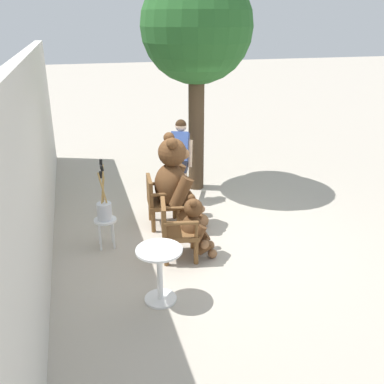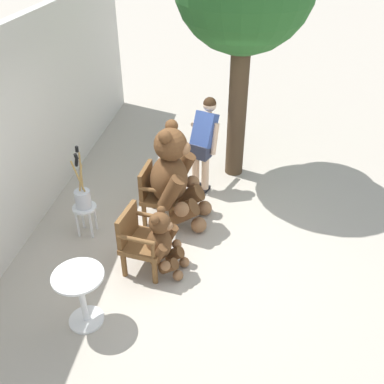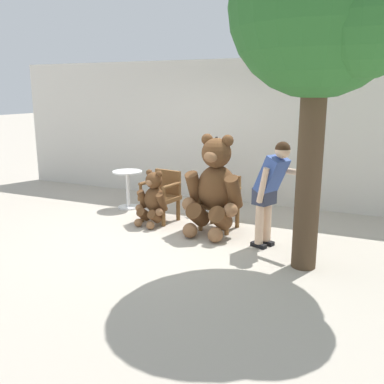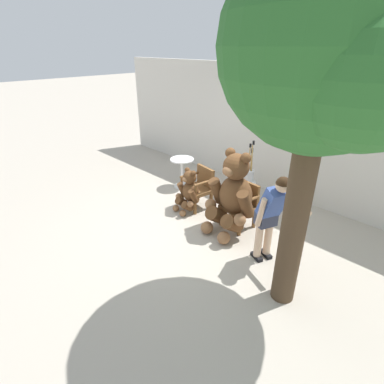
# 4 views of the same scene
# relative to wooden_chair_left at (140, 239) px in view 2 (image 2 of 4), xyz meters

# --- Properties ---
(ground_plane) EXTENTS (60.00, 60.00, 0.00)m
(ground_plane) POSITION_rel_wooden_chair_left_xyz_m (0.53, -0.56, -0.46)
(ground_plane) COLOR #B2A899
(back_wall) EXTENTS (10.00, 0.16, 2.80)m
(back_wall) POSITION_rel_wooden_chair_left_xyz_m (0.53, 1.84, 0.94)
(back_wall) COLOR beige
(back_wall) RESTS_ON ground
(wooden_chair_left) EXTENTS (0.64, 0.61, 0.86)m
(wooden_chair_left) POSITION_rel_wooden_chair_left_xyz_m (0.00, 0.00, 0.00)
(wooden_chair_left) COLOR brown
(wooden_chair_left) RESTS_ON ground
(wooden_chair_right) EXTENTS (0.60, 0.56, 0.86)m
(wooden_chair_right) POSITION_rel_wooden_chair_left_xyz_m (1.08, 0.00, 0.00)
(wooden_chair_right) COLOR brown
(wooden_chair_right) RESTS_ON ground
(teddy_bear_large) EXTENTS (0.94, 0.91, 1.56)m
(teddy_bear_large) POSITION_rel_wooden_chair_left_xyz_m (1.07, -0.26, 0.30)
(teddy_bear_large) COLOR brown
(teddy_bear_large) RESTS_ON ground
(teddy_bear_small) EXTENTS (0.57, 0.56, 0.93)m
(teddy_bear_small) POSITION_rel_wooden_chair_left_xyz_m (-0.02, -0.29, -0.01)
(teddy_bear_small) COLOR brown
(teddy_bear_small) RESTS_ON ground
(person_visitor) EXTENTS (0.84, 0.48, 1.54)m
(person_visitor) POSITION_rel_wooden_chair_left_xyz_m (2.02, -0.58, 0.45)
(person_visitor) COLOR black
(person_visitor) RESTS_ON ground
(white_stool) EXTENTS (0.34, 0.34, 0.46)m
(white_stool) POSITION_rel_wooden_chair_left_xyz_m (0.58, 0.95, -0.11)
(white_stool) COLOR silver
(white_stool) RESTS_ON ground
(brush_bucket) EXTENTS (0.22, 0.22, 0.93)m
(brush_bucket) POSITION_rel_wooden_chair_left_xyz_m (0.58, 0.95, 0.18)
(brush_bucket) COLOR silver
(brush_bucket) RESTS_ON white_stool
(round_side_table) EXTENTS (0.56, 0.56, 0.72)m
(round_side_table) POSITION_rel_wooden_chair_left_xyz_m (-0.97, 0.43, -0.01)
(round_side_table) COLOR white
(round_side_table) RESTS_ON ground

